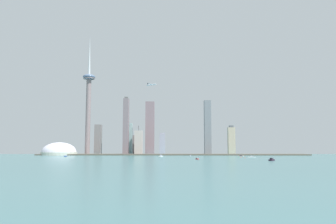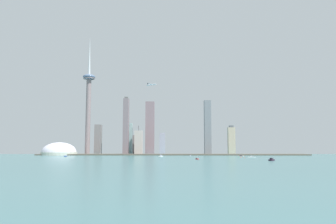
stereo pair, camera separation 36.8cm
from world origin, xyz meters
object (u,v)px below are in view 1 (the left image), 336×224
object	(u,v)px
skyscraper_6	(231,140)
airplane	(152,85)
boat_3	(197,159)
boat_5	(161,156)
skyscraper_0	(162,131)
channel_buoy_1	(245,157)
boat_2	(66,156)
boat_6	(252,157)
skyscraper_2	(98,140)
observation_tower	(89,99)
skyscraper_5	(208,127)
stadium_dome	(59,152)
skyscraper_7	(130,139)
channel_buoy_2	(239,157)
skyscraper_3	(137,144)
channel_buoy_0	(241,157)
skyscraper_8	(126,126)
skyscraper_1	(150,128)
boat_1	(241,156)
skyscraper_4	(138,143)
boat_0	(190,155)
boat_4	(272,160)

from	to	relation	value
skyscraper_6	airplane	world-z (taller)	airplane
boat_3	airplane	bearing A→B (deg)	-11.29
boat_3	boat_5	bearing A→B (deg)	-6.40
skyscraper_0	channel_buoy_1	size ratio (longest dim) A/B	56.98
boat_3	airplane	world-z (taller)	airplane
boat_2	channel_buoy_1	bearing A→B (deg)	78.94
boat_6	channel_buoy_1	world-z (taller)	boat_6
boat_6	boat_2	bearing A→B (deg)	-171.05
skyscraper_2	boat_6	bearing A→B (deg)	-29.64
observation_tower	boat_6	size ratio (longest dim) A/B	19.95
skyscraper_5	airplane	bearing A→B (deg)	-169.10
boat_3	stadium_dome	bearing A→B (deg)	20.60
skyscraper_7	channel_buoy_2	xyz separation A→B (m)	(281.60, -244.09, -45.86)
boat_6	airplane	bearing A→B (deg)	159.45
skyscraper_3	channel_buoy_0	bearing A→B (deg)	-42.34
skyscraper_8	observation_tower	bearing A→B (deg)	174.00
stadium_dome	channel_buoy_2	world-z (taller)	stadium_dome
channel_buoy_1	skyscraper_6	bearing A→B (deg)	85.42
skyscraper_1	skyscraper_8	bearing A→B (deg)	-150.41
observation_tower	skyscraper_7	size ratio (longest dim) A/B	3.74
boat_5	stadium_dome	bearing A→B (deg)	123.96
boat_3	channel_buoy_2	distance (m)	155.59
skyscraper_3	observation_tower	bearing A→B (deg)	-169.20
boat_1	channel_buoy_0	distance (m)	91.04
boat_1	observation_tower	bearing A→B (deg)	24.24
skyscraper_0	skyscraper_1	xyz separation A→B (m)	(-35.74, -44.79, 8.39)
skyscraper_5	skyscraper_7	distance (m)	240.36
stadium_dome	channel_buoy_1	xyz separation A→B (m)	(471.71, -197.16, -6.42)
skyscraper_0	skyscraper_4	world-z (taller)	skyscraper_0
boat_0	channel_buoy_1	bearing A→B (deg)	-140.52
boat_4	airplane	size ratio (longest dim) A/B	0.61
boat_3	channel_buoy_2	size ratio (longest dim) A/B	4.69
skyscraper_0	boat_2	xyz separation A→B (m)	(-226.55, -222.17, -68.49)
observation_tower	boat_0	size ratio (longest dim) A/B	44.96
skyscraper_6	channel_buoy_1	distance (m)	289.00
skyscraper_1	skyscraper_2	xyz separation A→B (m)	(-152.39, -6.65, -34.55)
boat_3	channel_buoy_1	size ratio (longest dim) A/B	3.29
boat_0	boat_2	distance (m)	305.37
skyscraper_7	skyscraper_4	bearing A→B (deg)	-62.36
skyscraper_5	channel_buoy_0	bearing A→B (deg)	-76.21
boat_4	channel_buoy_1	world-z (taller)	boat_4
boat_2	channel_buoy_1	size ratio (longest dim) A/B	5.85
observation_tower	channel_buoy_0	distance (m)	477.73
boat_3	boat_6	bearing A→B (deg)	-85.26
skyscraper_3	skyscraper_8	size ratio (longest dim) A/B	0.41
skyscraper_5	channel_buoy_2	xyz separation A→B (m)	(49.73, -189.03, -77.12)
stadium_dome	boat_1	world-z (taller)	stadium_dome
skyscraper_4	skyscraper_7	bearing A→B (deg)	117.64
boat_2	boat_3	world-z (taller)	boat_2
skyscraper_4	boat_5	size ratio (longest dim) A/B	7.65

